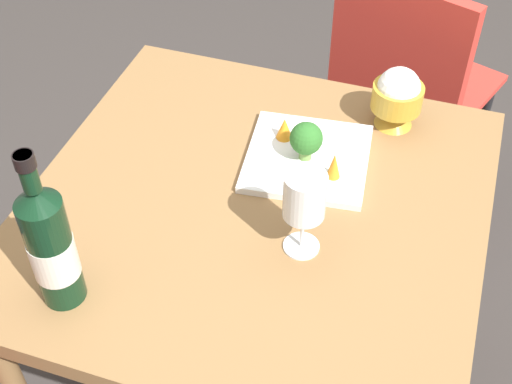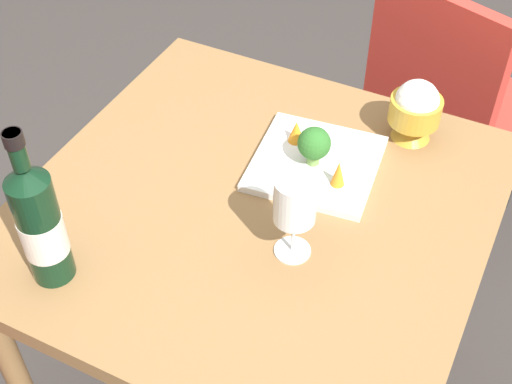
{
  "view_description": "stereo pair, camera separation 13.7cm",
  "coord_description": "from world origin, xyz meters",
  "px_view_note": "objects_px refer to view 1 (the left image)",
  "views": [
    {
      "loc": [
        0.31,
        -0.92,
        1.72
      ],
      "look_at": [
        0.0,
        0.0,
        0.75
      ],
      "focal_mm": 49.62,
      "sensor_mm": 36.0,
      "label": 1
    },
    {
      "loc": [
        0.43,
        -0.87,
        1.72
      ],
      "look_at": [
        0.0,
        0.0,
        0.75
      ],
      "focal_mm": 49.62,
      "sensor_mm": 36.0,
      "label": 2
    }
  ],
  "objects_px": {
    "broccoli_floret": "(306,139)",
    "carrot_garnish_right": "(334,165)",
    "rice_bowl": "(397,97)",
    "serving_plate": "(307,158)",
    "chair_by_wall": "(406,76)",
    "carrot_garnish_left": "(284,128)",
    "wine_glass": "(305,198)",
    "wine_bottle": "(51,246)"
  },
  "relations": [
    {
      "from": "rice_bowl",
      "to": "broccoli_floret",
      "type": "relative_size",
      "value": 1.65
    },
    {
      "from": "serving_plate",
      "to": "carrot_garnish_right",
      "type": "distance_m",
      "value": 0.09
    },
    {
      "from": "broccoli_floret",
      "to": "carrot_garnish_right",
      "type": "bearing_deg",
      "value": -28.12
    },
    {
      "from": "wine_glass",
      "to": "rice_bowl",
      "type": "bearing_deg",
      "value": 77.08
    },
    {
      "from": "chair_by_wall",
      "to": "wine_glass",
      "type": "xyz_separation_m",
      "value": [
        -0.07,
        -0.88,
        0.32
      ]
    },
    {
      "from": "serving_plate",
      "to": "carrot_garnish_left",
      "type": "height_order",
      "value": "carrot_garnish_left"
    },
    {
      "from": "wine_bottle",
      "to": "wine_glass",
      "type": "height_order",
      "value": "wine_bottle"
    },
    {
      "from": "wine_glass",
      "to": "carrot_garnish_left",
      "type": "relative_size",
      "value": 3.56
    },
    {
      "from": "wine_glass",
      "to": "carrot_garnish_right",
      "type": "bearing_deg",
      "value": 86.15
    },
    {
      "from": "serving_plate",
      "to": "wine_bottle",
      "type": "bearing_deg",
      "value": -123.46
    },
    {
      "from": "wine_glass",
      "to": "carrot_garnish_left",
      "type": "height_order",
      "value": "wine_glass"
    },
    {
      "from": "wine_glass",
      "to": "broccoli_floret",
      "type": "distance_m",
      "value": 0.24
    },
    {
      "from": "wine_bottle",
      "to": "serving_plate",
      "type": "xyz_separation_m",
      "value": [
        0.31,
        0.47,
        -0.12
      ]
    },
    {
      "from": "rice_bowl",
      "to": "serving_plate",
      "type": "distance_m",
      "value": 0.24
    },
    {
      "from": "rice_bowl",
      "to": "broccoli_floret",
      "type": "distance_m",
      "value": 0.24
    },
    {
      "from": "chair_by_wall",
      "to": "wine_glass",
      "type": "height_order",
      "value": "wine_glass"
    },
    {
      "from": "broccoli_floret",
      "to": "carrot_garnish_right",
      "type": "relative_size",
      "value": 1.46
    },
    {
      "from": "wine_bottle",
      "to": "broccoli_floret",
      "type": "relative_size",
      "value": 3.79
    },
    {
      "from": "wine_bottle",
      "to": "carrot_garnish_left",
      "type": "xyz_separation_m",
      "value": [
        0.24,
        0.51,
        -0.09
      ]
    },
    {
      "from": "wine_bottle",
      "to": "serving_plate",
      "type": "relative_size",
      "value": 1.18
    },
    {
      "from": "wine_bottle",
      "to": "carrot_garnish_right",
      "type": "relative_size",
      "value": 5.54
    },
    {
      "from": "chair_by_wall",
      "to": "serving_plate",
      "type": "distance_m",
      "value": 0.69
    },
    {
      "from": "wine_glass",
      "to": "serving_plate",
      "type": "relative_size",
      "value": 0.65
    },
    {
      "from": "broccoli_floret",
      "to": "carrot_garnish_right",
      "type": "xyz_separation_m",
      "value": [
        0.07,
        -0.04,
        -0.02
      ]
    },
    {
      "from": "rice_bowl",
      "to": "chair_by_wall",
      "type": "bearing_deg",
      "value": 92.82
    },
    {
      "from": "carrot_garnish_right",
      "to": "broccoli_floret",
      "type": "bearing_deg",
      "value": 151.88
    },
    {
      "from": "rice_bowl",
      "to": "serving_plate",
      "type": "bearing_deg",
      "value": -129.29
    },
    {
      "from": "wine_glass",
      "to": "carrot_garnish_right",
      "type": "height_order",
      "value": "wine_glass"
    },
    {
      "from": "chair_by_wall",
      "to": "serving_plate",
      "type": "height_order",
      "value": "chair_by_wall"
    },
    {
      "from": "wine_bottle",
      "to": "broccoli_floret",
      "type": "height_order",
      "value": "wine_bottle"
    },
    {
      "from": "wine_glass",
      "to": "broccoli_floret",
      "type": "bearing_deg",
      "value": 103.97
    },
    {
      "from": "carrot_garnish_right",
      "to": "chair_by_wall",
      "type": "bearing_deg",
      "value": 85.18
    },
    {
      "from": "chair_by_wall",
      "to": "rice_bowl",
      "type": "bearing_deg",
      "value": -67.4
    },
    {
      "from": "rice_bowl",
      "to": "serving_plate",
      "type": "xyz_separation_m",
      "value": [
        -0.15,
        -0.18,
        -0.07
      ]
    },
    {
      "from": "broccoli_floret",
      "to": "carrot_garnish_right",
      "type": "height_order",
      "value": "broccoli_floret"
    },
    {
      "from": "chair_by_wall",
      "to": "serving_plate",
      "type": "relative_size",
      "value": 3.07
    },
    {
      "from": "chair_by_wall",
      "to": "broccoli_floret",
      "type": "bearing_deg",
      "value": -81.13
    },
    {
      "from": "chair_by_wall",
      "to": "serving_plate",
      "type": "bearing_deg",
      "value": -80.99
    },
    {
      "from": "chair_by_wall",
      "to": "rice_bowl",
      "type": "distance_m",
      "value": 0.54
    },
    {
      "from": "wine_glass",
      "to": "carrot_garnish_left",
      "type": "bearing_deg",
      "value": 113.33
    },
    {
      "from": "wine_glass",
      "to": "carrot_garnish_left",
      "type": "distance_m",
      "value": 0.31
    },
    {
      "from": "carrot_garnish_left",
      "to": "carrot_garnish_right",
      "type": "height_order",
      "value": "carrot_garnish_right"
    }
  ]
}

